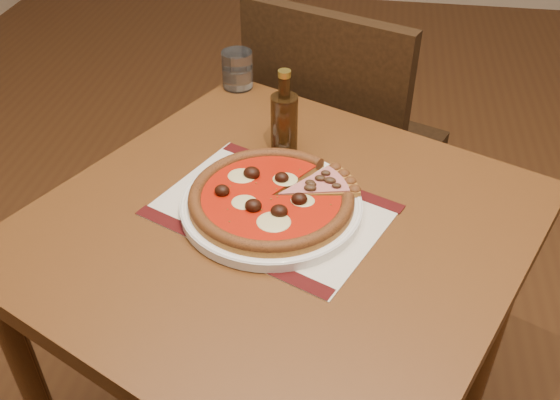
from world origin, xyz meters
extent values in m
cube|color=brown|center=(-0.36, -0.19, 0.73)|extent=(1.06, 1.06, 0.04)
cylinder|color=brown|center=(-0.82, -0.36, 0.35)|extent=(0.05, 0.05, 0.71)
cylinder|color=brown|center=(-0.53, 0.27, 0.35)|extent=(0.05, 0.05, 0.71)
cylinder|color=brown|center=(0.11, -0.02, 0.35)|extent=(0.05, 0.05, 0.71)
cube|color=black|center=(-0.26, 0.51, 0.45)|extent=(0.57, 0.57, 0.04)
cylinder|color=black|center=(-0.01, 0.61, 0.21)|extent=(0.04, 0.04, 0.43)
cylinder|color=black|center=(-0.36, 0.76, 0.21)|extent=(0.04, 0.04, 0.43)
cylinder|color=black|center=(-0.16, 0.27, 0.21)|extent=(0.04, 0.04, 0.43)
cylinder|color=black|center=(-0.50, 0.41, 0.21)|extent=(0.04, 0.04, 0.43)
cube|color=black|center=(-0.33, 0.33, 0.70)|extent=(0.42, 0.20, 0.46)
cube|color=beige|center=(-0.37, -0.17, 0.75)|extent=(0.47, 0.41, 0.00)
cylinder|color=white|center=(-0.37, -0.17, 0.76)|extent=(0.32, 0.32, 0.02)
cylinder|color=#B06E2A|center=(-0.37, -0.17, 0.78)|extent=(0.29, 0.29, 0.01)
torus|color=brown|center=(-0.37, -0.17, 0.78)|extent=(0.29, 0.29, 0.02)
cylinder|color=#AF1308|center=(-0.37, -0.17, 0.78)|extent=(0.25, 0.25, 0.00)
ellipsoid|color=beige|center=(-0.36, -0.12, 0.79)|extent=(0.05, 0.04, 0.01)
ellipsoid|color=beige|center=(-0.44, -0.12, 0.79)|extent=(0.05, 0.04, 0.01)
ellipsoid|color=beige|center=(-0.42, -0.19, 0.79)|extent=(0.05, 0.04, 0.01)
ellipsoid|color=beige|center=(-0.36, -0.24, 0.79)|extent=(0.05, 0.04, 0.01)
ellipsoid|color=beige|center=(-0.32, -0.17, 0.79)|extent=(0.05, 0.04, 0.01)
ellipsoid|color=black|center=(-0.36, -0.11, 0.80)|extent=(0.03, 0.03, 0.02)
ellipsoid|color=black|center=(-0.43, -0.10, 0.80)|extent=(0.03, 0.03, 0.02)
ellipsoid|color=black|center=(-0.43, -0.17, 0.80)|extent=(0.03, 0.03, 0.02)
ellipsoid|color=black|center=(-0.42, -0.24, 0.80)|extent=(0.03, 0.03, 0.02)
ellipsoid|color=black|center=(-0.35, -0.22, 0.80)|extent=(0.03, 0.03, 0.02)
ellipsoid|color=black|center=(-0.29, -0.18, 0.80)|extent=(0.03, 0.03, 0.02)
ellipsoid|color=#3A2315|center=(-0.32, -0.14, 0.79)|extent=(0.02, 0.01, 0.01)
ellipsoid|color=#3A2315|center=(-0.28, -0.12, 0.79)|extent=(0.02, 0.01, 0.01)
ellipsoid|color=#3A2315|center=(-0.32, -0.13, 0.79)|extent=(0.02, 0.01, 0.01)
ellipsoid|color=#3A2315|center=(-0.29, -0.11, 0.79)|extent=(0.02, 0.01, 0.01)
ellipsoid|color=#3A2315|center=(-0.32, -0.13, 0.79)|extent=(0.02, 0.01, 0.01)
ellipsoid|color=#3A2315|center=(-0.29, -0.10, 0.79)|extent=(0.02, 0.01, 0.01)
ellipsoid|color=#3A2315|center=(-0.33, -0.12, 0.79)|extent=(0.02, 0.01, 0.01)
cylinder|color=white|center=(-0.53, 0.29, 0.79)|extent=(0.10, 0.10, 0.09)
cylinder|color=#36210D|center=(-0.38, 0.03, 0.81)|extent=(0.05, 0.05, 0.12)
cylinder|color=#36210D|center=(-0.38, 0.03, 0.89)|extent=(0.02, 0.02, 0.05)
cylinder|color=olive|center=(-0.38, 0.03, 0.92)|extent=(0.03, 0.03, 0.01)
camera|label=1|loc=(-0.22, -1.02, 1.45)|focal=40.00mm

